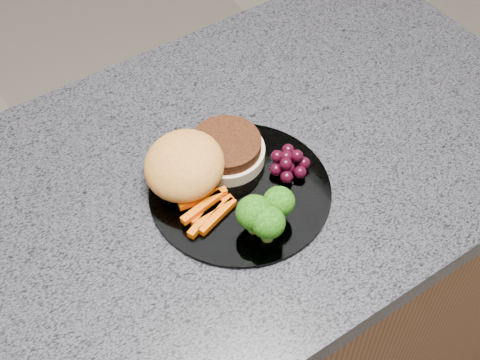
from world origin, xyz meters
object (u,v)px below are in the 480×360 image
at_px(plate, 240,190).
at_px(burger, 200,162).
at_px(island_cabinet, 203,338).
at_px(grape_bunch, 289,163).

xyz_separation_m(plate, burger, (-0.03, 0.06, 0.03)).
distance_m(island_cabinet, plate, 0.48).
distance_m(plate, burger, 0.07).
relative_size(island_cabinet, burger, 5.31).
height_order(burger, grape_bunch, burger).
xyz_separation_m(island_cabinet, burger, (0.03, 0.01, 0.50)).
bearing_deg(grape_bunch, plate, 174.12).
xyz_separation_m(burger, grape_bunch, (0.11, -0.06, -0.01)).
bearing_deg(grape_bunch, burger, 150.18).
bearing_deg(grape_bunch, island_cabinet, 158.68).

